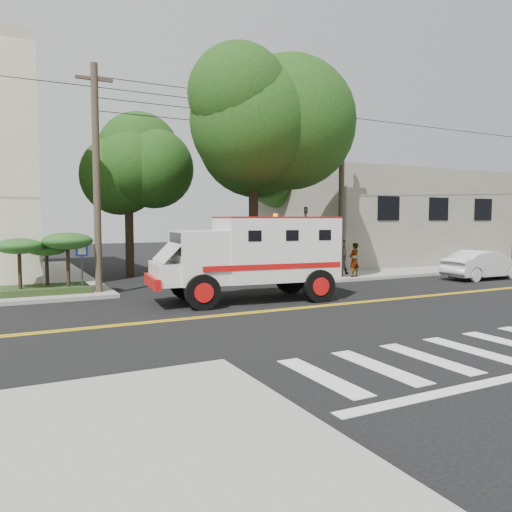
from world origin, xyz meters
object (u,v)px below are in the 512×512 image
armored_truck (253,253)px  pedestrian_b (340,256)px  pedestrian_a (354,260)px  parked_sedan (483,265)px

armored_truck → pedestrian_b: (7.55, 4.79, -0.70)m
armored_truck → pedestrian_a: bearing=30.5°
parked_sedan → pedestrian_a: size_ratio=2.61×
parked_sedan → pedestrian_a: (-5.99, 2.71, 0.27)m
armored_truck → pedestrian_a: size_ratio=4.16×
armored_truck → pedestrian_b: 8.96m
parked_sedan → pedestrian_b: pedestrian_b is taller
armored_truck → parked_sedan: size_ratio=1.59×
parked_sedan → pedestrian_a: pedestrian_a is taller
pedestrian_a → pedestrian_b: 1.48m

